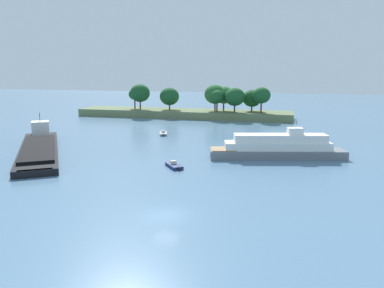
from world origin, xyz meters
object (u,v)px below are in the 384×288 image
(cargo_barge, at_px, (39,147))
(fishing_skiff, at_px, (174,166))
(small_motorboat, at_px, (163,133))
(white_riverboat, at_px, (278,148))

(cargo_barge, relative_size, fishing_skiff, 7.74)
(cargo_barge, relative_size, small_motorboat, 6.23)
(fishing_skiff, height_order, white_riverboat, white_riverboat)
(white_riverboat, bearing_deg, cargo_barge, -171.91)
(cargo_barge, relative_size, white_riverboat, 1.35)
(fishing_skiff, bearing_deg, small_motorboat, 111.63)
(cargo_barge, height_order, fishing_skiff, cargo_barge)
(fishing_skiff, relative_size, white_riverboat, 0.17)
(fishing_skiff, bearing_deg, white_riverboat, 34.53)
(small_motorboat, distance_m, white_riverboat, 31.09)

